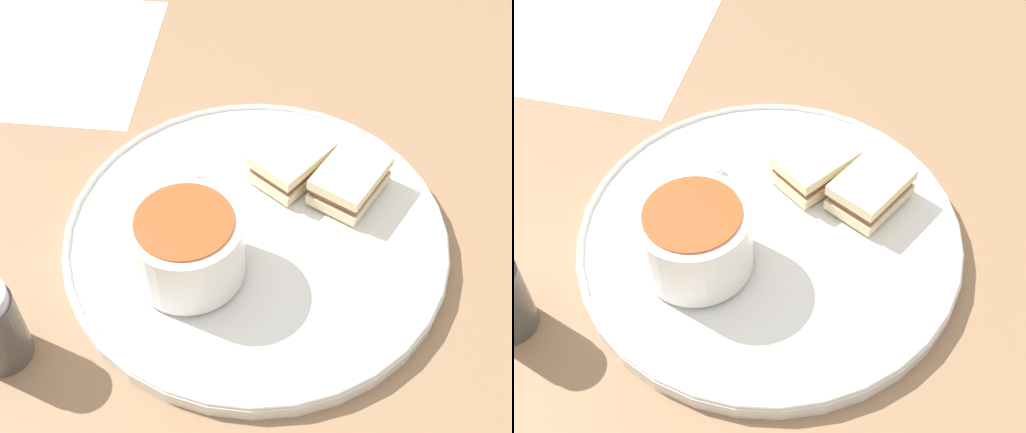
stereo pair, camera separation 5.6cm
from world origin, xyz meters
The scene contains 7 objects.
ground_plane centered at (0.00, 0.00, 0.00)m, with size 2.40×2.40×0.00m, color #8E6B4C.
plate centered at (0.00, 0.00, 0.01)m, with size 0.37×0.37×0.02m.
soup_bowl centered at (-0.03, 0.07, 0.05)m, with size 0.10×0.10×0.07m.
spoon centered at (0.02, 0.11, 0.02)m, with size 0.09×0.09×0.01m.
sandwich_half_near centered at (0.03, -0.10, 0.04)m, with size 0.09×0.09×0.03m.
sandwich_half_far centered at (0.07, -0.05, 0.04)m, with size 0.09×0.09×0.03m.
menu_sheet centered at (0.35, 0.23, 0.00)m, with size 0.33×0.38×0.00m.
Camera 2 is at (-0.43, 0.02, 0.55)m, focal length 50.00 mm.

